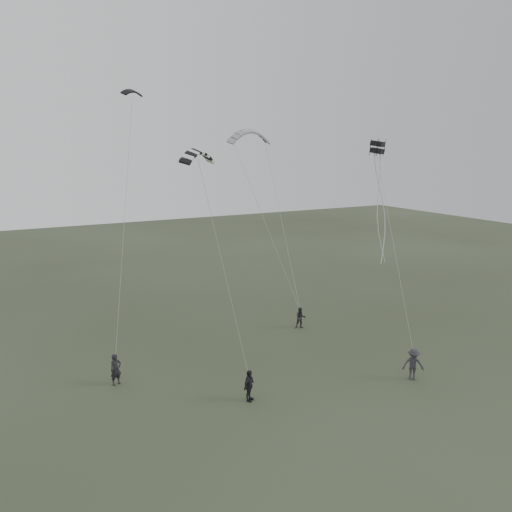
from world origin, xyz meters
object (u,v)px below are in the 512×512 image
kite_striped (198,151)px  kite_box (377,147)px  flyer_left (116,370)px  flyer_right (301,318)px  flyer_center (249,386)px  kite_dark_small (132,91)px  kite_pale_large (249,131)px  flyer_far (413,364)px

kite_striped → kite_box: size_ratio=3.43×
flyer_left → flyer_right: bearing=-5.1°
flyer_center → kite_dark_small: kite_dark_small is taller
kite_striped → kite_box: kite_box is taller
kite_dark_small → kite_pale_large: size_ratio=0.40×
kite_striped → flyer_left: bearing=137.6°
flyer_right → kite_pale_large: 16.01m
kite_dark_small → kite_striped: kite_dark_small is taller
flyer_right → kite_box: bearing=-45.9°
flyer_far → kite_pale_large: kite_pale_large is taller
kite_pale_large → flyer_far: bearing=-85.4°
flyer_left → flyer_far: bearing=-42.0°
flyer_far → kite_box: bearing=112.0°
flyer_right → kite_dark_small: bearing=-176.2°
kite_box → kite_dark_small: bearing=115.8°
flyer_far → kite_pale_large: 22.89m
flyer_right → flyer_far: 10.50m
flyer_left → kite_dark_small: 17.79m
flyer_left → flyer_center: bearing=-57.8°
kite_striped → flyer_center: bearing=-110.8°
kite_pale_large → kite_striped: 14.69m
flyer_left → flyer_far: size_ratio=0.96×
flyer_left → kite_box: bearing=-24.4°
flyer_center → kite_box: (10.70, 2.82, 12.63)m
kite_dark_small → kite_box: 16.35m
flyer_left → kite_dark_small: bearing=46.1°
flyer_left → kite_striped: size_ratio=0.71×
flyer_left → flyer_right: flyer_left is taller
kite_pale_large → kite_striped: size_ratio=1.45×
flyer_far → kite_dark_small: kite_dark_small is taller
flyer_right → flyer_far: (1.10, -10.44, 0.15)m
flyer_right → kite_dark_small: size_ratio=1.08×
flyer_center → flyer_right: bearing=7.3°
kite_striped → flyer_right: bearing=-11.0°
flyer_far → flyer_left: bearing=-173.4°
flyer_far → flyer_right: bearing=128.8°
flyer_far → kite_dark_small: (-12.16, 14.19, 16.15)m
flyer_right → kite_box: (2.08, -5.28, 12.69)m
flyer_far → kite_striped: (-10.60, 6.76, 12.30)m
flyer_center → kite_box: size_ratio=2.33×
flyer_far → kite_box: kite_box is taller
flyer_left → kite_striped: kite_striped is taller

